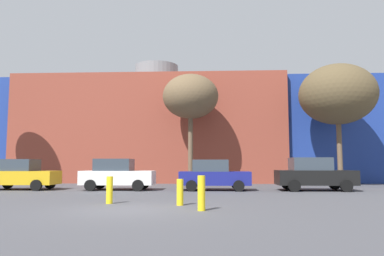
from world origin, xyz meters
The scene contains 11 objects.
ground_plane centered at (0.00, 0.00, 0.00)m, with size 200.00×200.00×0.00m, color #47474C.
building_backdrop centered at (-2.33, 21.89, 4.35)m, with size 38.47×11.52×10.67m.
parked_car_0 centered at (-8.30, 9.03, 0.87)m, with size 4.03×1.98×1.75m.
parked_car_1 centered at (-2.68, 9.03, 0.88)m, with size 4.08×2.00×1.77m.
parked_car_2 centered at (2.81, 9.03, 0.85)m, with size 3.95×1.94×1.71m.
parked_car_3 centered at (8.37, 9.03, 0.91)m, with size 4.22×2.07×1.83m.
bare_tree_1 centered at (1.26, 13.87, 6.20)m, with size 3.95×3.95×7.83m.
bare_tree_2 centered at (11.40, 13.56, 6.23)m, with size 5.20×5.20×8.33m.
bollard_yellow_0 centered at (-1.13, 1.78, 0.50)m, with size 0.24×0.24×1.00m, color yellow.
bollard_yellow_1 centered at (1.53, 1.33, 0.46)m, with size 0.24×0.24×0.93m, color yellow.
bollard_yellow_2 centered at (2.32, -0.15, 0.55)m, with size 0.24×0.24×1.10m, color yellow.
Camera 1 is at (2.58, -11.91, 1.44)m, focal length 34.55 mm.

